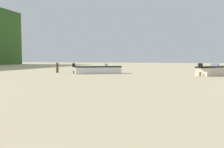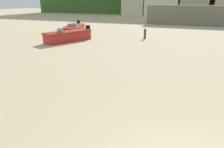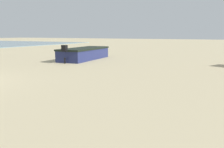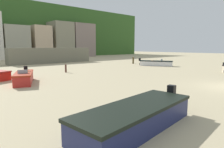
{
  "view_description": "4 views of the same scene",
  "coord_description": "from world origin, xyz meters",
  "px_view_note": "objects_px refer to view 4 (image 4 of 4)",
  "views": [
    {
      "loc": [
        -13.31,
        5.98,
        1.58
      ],
      "look_at": [
        2.54,
        10.29,
        0.47
      ],
      "focal_mm": 35.96,
      "sensor_mm": 36.0,
      "label": 1
    },
    {
      "loc": [
        -0.54,
        -2.93,
        3.3
      ],
      "look_at": [
        -2.92,
        3.03,
        1.02
      ],
      "focal_mm": 33.05,
      "sensor_mm": 36.0,
      "label": 2
    },
    {
      "loc": [
        5.1,
        10.37,
        1.93
      ],
      "look_at": [
        -0.94,
        7.3,
        0.83
      ],
      "focal_mm": 40.3,
      "sensor_mm": 36.0,
      "label": 3
    },
    {
      "loc": [
        -15.85,
        -4.47,
        2.94
      ],
      "look_at": [
        -3.8,
        9.05,
        0.43
      ],
      "focal_mm": 31.51,
      "sensor_mm": 36.0,
      "label": 4
    }
  ],
  "objects_px": {
    "boat_navy_5": "(137,116)",
    "boat_red_2": "(24,77)",
    "boat_white_1": "(156,63)",
    "mooring_post_mid_beach": "(133,60)",
    "mooring_post_near_water": "(66,68)"
  },
  "relations": [
    {
      "from": "boat_white_1",
      "to": "boat_navy_5",
      "type": "distance_m",
      "value": 24.44
    },
    {
      "from": "boat_white_1",
      "to": "mooring_post_mid_beach",
      "type": "xyz_separation_m",
      "value": [
        0.29,
        5.05,
        0.15
      ]
    },
    {
      "from": "boat_white_1",
      "to": "boat_red_2",
      "type": "bearing_deg",
      "value": -22.0
    },
    {
      "from": "boat_navy_5",
      "to": "mooring_post_mid_beach",
      "type": "bearing_deg",
      "value": -53.47
    },
    {
      "from": "boat_red_2",
      "to": "mooring_post_mid_beach",
      "type": "bearing_deg",
      "value": -139.9
    },
    {
      "from": "boat_white_1",
      "to": "mooring_post_near_water",
      "type": "height_order",
      "value": "boat_white_1"
    },
    {
      "from": "boat_navy_5",
      "to": "mooring_post_mid_beach",
      "type": "distance_m",
      "value": 27.81
    },
    {
      "from": "boat_white_1",
      "to": "boat_navy_5",
      "type": "height_order",
      "value": "boat_navy_5"
    },
    {
      "from": "boat_white_1",
      "to": "boat_navy_5",
      "type": "xyz_separation_m",
      "value": [
        -20.22,
        -13.72,
        0.03
      ]
    },
    {
      "from": "boat_navy_5",
      "to": "boat_red_2",
      "type": "bearing_deg",
      "value": -5.85
    },
    {
      "from": "boat_white_1",
      "to": "boat_navy_5",
      "type": "relative_size",
      "value": 0.89
    },
    {
      "from": "mooring_post_near_water",
      "to": "boat_white_1",
      "type": "bearing_deg",
      "value": -8.78
    },
    {
      "from": "boat_navy_5",
      "to": "mooring_post_mid_beach",
      "type": "xyz_separation_m",
      "value": [
        20.52,
        18.77,
        0.13
      ]
    },
    {
      "from": "boat_red_2",
      "to": "boat_navy_5",
      "type": "bearing_deg",
      "value": 112.42
    },
    {
      "from": "mooring_post_near_water",
      "to": "mooring_post_mid_beach",
      "type": "bearing_deg",
      "value": 10.89
    }
  ]
}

